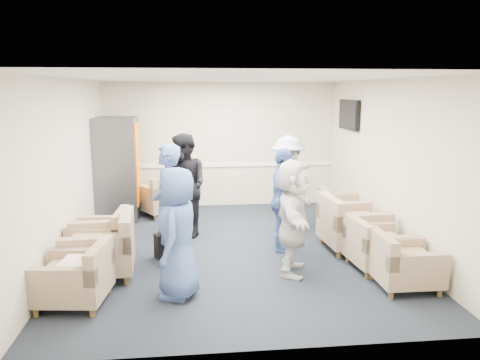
{
  "coord_description": "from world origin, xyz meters",
  "views": [
    {
      "loc": [
        -0.67,
        -7.15,
        2.51
      ],
      "look_at": [
        0.12,
        0.2,
        1.1
      ],
      "focal_mm": 35.0,
      "sensor_mm": 36.0,
      "label": 1
    }
  ],
  "objects": [
    {
      "name": "floor",
      "position": [
        0.0,
        0.0,
        0.0
      ],
      "size": [
        6.0,
        6.0,
        0.0
      ],
      "primitive_type": "plane",
      "color": "black",
      "rests_on": "ground"
    },
    {
      "name": "ceiling",
      "position": [
        0.0,
        0.0,
        2.7
      ],
      "size": [
        6.0,
        6.0,
        0.0
      ],
      "primitive_type": "plane",
      "rotation": [
        3.14,
        0.0,
        0.0
      ],
      "color": "silver",
      "rests_on": "back_wall"
    },
    {
      "name": "back_wall",
      "position": [
        0.0,
        3.0,
        1.35
      ],
      "size": [
        5.0,
        0.02,
        2.7
      ],
      "primitive_type": "cube",
      "color": "beige",
      "rests_on": "floor"
    },
    {
      "name": "front_wall",
      "position": [
        0.0,
        -3.0,
        1.35
      ],
      "size": [
        5.0,
        0.02,
        2.7
      ],
      "primitive_type": "cube",
      "color": "beige",
      "rests_on": "floor"
    },
    {
      "name": "left_wall",
      "position": [
        -2.5,
        0.0,
        1.35
      ],
      "size": [
        0.02,
        6.0,
        2.7
      ],
      "primitive_type": "cube",
      "color": "beige",
      "rests_on": "floor"
    },
    {
      "name": "right_wall",
      "position": [
        2.5,
        0.0,
        1.35
      ],
      "size": [
        0.02,
        6.0,
        2.7
      ],
      "primitive_type": "cube",
      "color": "beige",
      "rests_on": "floor"
    },
    {
      "name": "chair_rail",
      "position": [
        0.0,
        2.98,
        0.9
      ],
      "size": [
        4.98,
        0.04,
        0.06
      ],
      "primitive_type": "cube",
      "color": "white",
      "rests_on": "back_wall"
    },
    {
      "name": "tv",
      "position": [
        2.44,
        1.8,
        2.05
      ],
      "size": [
        0.1,
        1.0,
        0.58
      ],
      "color": "black",
      "rests_on": "right_wall"
    },
    {
      "name": "armchair_left_near",
      "position": [
        -2.03,
        -1.75,
        0.32
      ],
      "size": [
        0.88,
        0.88,
        0.63
      ],
      "rotation": [
        0.0,
        0.0,
        -1.69
      ],
      "color": "#90755D",
      "rests_on": "floor"
    },
    {
      "name": "armchair_left_mid",
      "position": [
        -1.87,
        -0.88,
        0.37
      ],
      "size": [
        0.98,
        0.98,
        0.74
      ],
      "rotation": [
        0.0,
        0.0,
        -1.5
      ],
      "color": "#90755D",
      "rests_on": "floor"
    },
    {
      "name": "armchair_left_far",
      "position": [
        -2.0,
        -0.23,
        0.32
      ],
      "size": [
        0.84,
        0.84,
        0.64
      ],
      "rotation": [
        0.0,
        0.0,
        -1.62
      ],
      "color": "#90755D",
      "rests_on": "floor"
    },
    {
      "name": "armchair_right_near",
      "position": [
        2.0,
        -1.7,
        0.31
      ],
      "size": [
        0.78,
        0.78,
        0.62
      ],
      "rotation": [
        0.0,
        0.0,
        1.57
      ],
      "color": "#90755D",
      "rests_on": "floor"
    },
    {
      "name": "armchair_right_midnear",
      "position": [
        1.93,
        -1.03,
        0.31
      ],
      "size": [
        0.84,
        0.84,
        0.63
      ],
      "rotation": [
        0.0,
        0.0,
        1.65
      ],
      "color": "#90755D",
      "rests_on": "floor"
    },
    {
      "name": "armchair_right_midfar",
      "position": [
        1.84,
        -0.19,
        0.37
      ],
      "size": [
        0.99,
        0.99,
        0.74
      ],
      "rotation": [
        0.0,
        0.0,
        1.64
      ],
      "color": "#90755D",
      "rests_on": "floor"
    },
    {
      "name": "armchair_right_far",
      "position": [
        2.02,
        0.98,
        0.32
      ],
      "size": [
        0.89,
        0.89,
        0.63
      ],
      "rotation": [
        0.0,
        0.0,
        1.44
      ],
      "color": "#90755D",
      "rests_on": "floor"
    },
    {
      "name": "armchair_corner",
      "position": [
        -1.23,
        2.3,
        0.35
      ],
      "size": [
        1.21,
        1.21,
        0.7
      ],
      "rotation": [
        0.0,
        0.0,
        3.71
      ],
      "color": "#90755D",
      "rests_on": "floor"
    },
    {
      "name": "vending_machine",
      "position": [
        -2.09,
        2.16,
        1.0
      ],
      "size": [
        0.81,
        0.95,
        2.01
      ],
      "color": "#505058",
      "rests_on": "floor"
    },
    {
      "name": "backpack",
      "position": [
        -1.1,
        -0.24,
        0.23
      ],
      "size": [
        0.32,
        0.28,
        0.45
      ],
      "rotation": [
        0.0,
        0.0,
        0.41
      ],
      "color": "black",
      "rests_on": "floor"
    },
    {
      "name": "pillow",
      "position": [
        -2.04,
        -1.75,
        0.48
      ],
      "size": [
        0.39,
        0.48,
        0.13
      ],
      "primitive_type": "cube",
      "rotation": [
        0.0,
        0.0,
        -1.68
      ],
      "color": "white",
      "rests_on": "armchair_left_near"
    },
    {
      "name": "person_front_left",
      "position": [
        -0.84,
        -1.64,
        0.81
      ],
      "size": [
        0.67,
        0.88,
        1.62
      ],
      "primitive_type": "imported",
      "rotation": [
        0.0,
        0.0,
        -1.78
      ],
      "color": "#435DA1",
      "rests_on": "floor"
    },
    {
      "name": "person_mid_left",
      "position": [
        -1.02,
        -0.52,
        0.89
      ],
      "size": [
        0.49,
        0.69,
        1.77
      ],
      "primitive_type": "imported",
      "rotation": [
        0.0,
        0.0,
        -1.68
      ],
      "color": "#435DA1",
      "rests_on": "floor"
    },
    {
      "name": "person_back_left",
      "position": [
        -0.77,
        0.81,
        0.9
      ],
      "size": [
        1.07,
        1.11,
        1.8
      ],
      "primitive_type": "imported",
      "rotation": [
        0.0,
        0.0,
        -0.93
      ],
      "color": "black",
      "rests_on": "floor"
    },
    {
      "name": "person_back_right",
      "position": [
        1.09,
        1.03,
        0.86
      ],
      "size": [
        0.64,
        1.11,
        1.72
      ],
      "primitive_type": "imported",
      "rotation": [
        0.0,
        0.0,
        1.57
      ],
      "color": "silver",
      "rests_on": "floor"
    },
    {
      "name": "person_mid_right",
      "position": [
        0.76,
        -0.11,
        0.82
      ],
      "size": [
        0.71,
        1.04,
        1.65
      ],
      "primitive_type": "imported",
      "rotation": [
        0.0,
        0.0,
        1.22
      ],
      "color": "#435DA1",
      "rests_on": "floor"
    },
    {
      "name": "person_front_right",
      "position": [
        0.72,
        -1.06,
        0.8
      ],
      "size": [
        0.86,
        1.56,
        1.61
      ],
      "primitive_type": "imported",
      "rotation": [
        0.0,
        0.0,
        1.3
      ],
      "color": "silver",
      "rests_on": "floor"
    }
  ]
}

